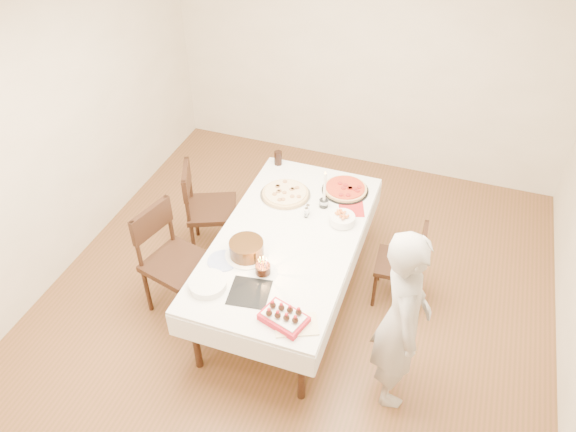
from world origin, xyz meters
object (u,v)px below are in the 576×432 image
(chair_left_dessert, at_px, (177,264))
(taper_candle, at_px, (325,189))
(dining_table, at_px, (288,269))
(chair_left_savory, at_px, (212,209))
(chair_right_savory, at_px, (398,264))
(cola_glass, at_px, (278,158))
(pizza_white, at_px, (285,194))
(pizza_pepperoni, at_px, (345,189))
(person, at_px, (402,320))
(pasta_bowl, at_px, (342,219))
(layer_cake, at_px, (246,249))
(strawberry_box, at_px, (284,317))
(birthday_cake, at_px, (263,266))

(chair_left_dessert, height_order, taper_candle, taper_candle)
(dining_table, distance_m, chair_left_savory, 1.01)
(chair_right_savory, bearing_deg, cola_glass, 150.83)
(pizza_white, xyz_separation_m, pizza_pepperoni, (0.50, 0.25, 0.00))
(chair_left_savory, xyz_separation_m, pizza_white, (0.71, 0.12, 0.28))
(dining_table, distance_m, chair_left_dessert, 0.96)
(person, bearing_deg, taper_candle, 25.42)
(pizza_pepperoni, relative_size, pasta_bowl, 1.97)
(pizza_white, height_order, cola_glass, cola_glass)
(dining_table, height_order, layer_cake, layer_cake)
(chair_left_dessert, bearing_deg, pizza_white, -111.38)
(dining_table, xyz_separation_m, taper_candle, (0.16, 0.49, 0.57))
(chair_left_dessert, relative_size, person, 0.65)
(chair_right_savory, relative_size, chair_left_dessert, 0.80)
(dining_table, height_order, taper_candle, taper_candle)
(person, relative_size, taper_candle, 4.15)
(dining_table, height_order, person, person)
(pizza_pepperoni, bearing_deg, cola_glass, 164.61)
(chair_left_savory, bearing_deg, layer_cake, 109.65)
(pizza_white, relative_size, strawberry_box, 1.43)
(cola_glass, distance_m, strawberry_box, 1.98)
(cola_glass, height_order, birthday_cake, birthday_cake)
(chair_right_savory, xyz_separation_m, chair_left_dessert, (-1.78, -0.74, 0.10))
(chair_right_savory, distance_m, person, 1.04)
(taper_candle, xyz_separation_m, layer_cake, (-0.41, -0.81, -0.12))
(pizza_white, xyz_separation_m, cola_glass, (-0.24, 0.45, 0.05))
(birthday_cake, bearing_deg, taper_candle, 77.64)
(chair_left_dessert, relative_size, pizza_pepperoni, 2.38)
(cola_glass, bearing_deg, dining_table, -65.47)
(chair_left_savory, xyz_separation_m, chair_left_dessert, (0.05, -0.80, 0.03))
(person, distance_m, pasta_bowl, 1.16)
(chair_right_savory, xyz_separation_m, pizza_white, (-1.12, 0.19, 0.36))
(cola_glass, relative_size, birthday_cake, 1.06)
(chair_right_savory, distance_m, chair_left_dessert, 1.93)
(chair_left_savory, height_order, pizza_pepperoni, chair_left_savory)
(cola_glass, bearing_deg, pizza_white, -62.46)
(chair_right_savory, relative_size, person, 0.52)
(pizza_white, distance_m, strawberry_box, 1.47)
(layer_cake, relative_size, birthday_cake, 2.65)
(taper_candle, distance_m, cola_glass, 0.79)
(chair_right_savory, bearing_deg, strawberry_box, -121.96)
(chair_left_dessert, xyz_separation_m, taper_candle, (1.03, 0.89, 0.43))
(pasta_bowl, height_order, taper_candle, taper_candle)
(person, xyz_separation_m, pizza_pepperoni, (-0.78, 1.39, -0.03))
(pasta_bowl, relative_size, cola_glass, 1.55)
(chair_right_savory, distance_m, pizza_white, 1.19)
(chair_left_dessert, xyz_separation_m, layer_cake, (0.63, 0.08, 0.30))
(chair_right_savory, xyz_separation_m, taper_candle, (-0.74, 0.15, 0.53))
(pizza_white, height_order, strawberry_box, strawberry_box)
(chair_right_savory, bearing_deg, layer_cake, -154.10)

